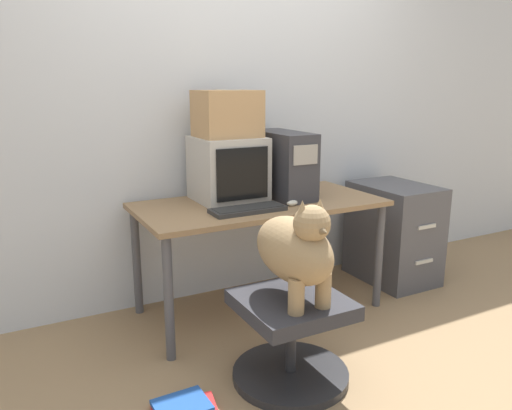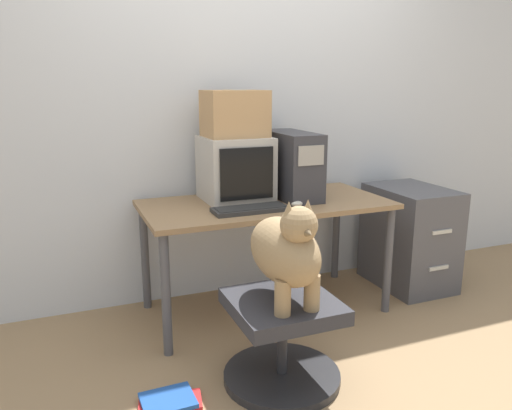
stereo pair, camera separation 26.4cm
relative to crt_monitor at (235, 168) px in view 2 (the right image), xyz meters
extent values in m
plane|color=#937551|center=(0.15, -0.49, -0.89)|extent=(12.00, 12.00, 0.00)
cube|color=silver|center=(0.15, 0.29, 0.41)|extent=(8.00, 0.05, 2.60)
cube|color=olive|center=(0.15, -0.13, -0.21)|extent=(1.48, 0.72, 0.03)
cylinder|color=#4C4C51|center=(-0.54, -0.44, -0.56)|extent=(0.05, 0.05, 0.67)
cylinder|color=#4C4C51|center=(0.83, -0.44, -0.56)|extent=(0.05, 0.05, 0.67)
cylinder|color=#4C4C51|center=(-0.54, 0.18, -0.56)|extent=(0.05, 0.05, 0.67)
cylinder|color=#4C4C51|center=(0.83, 0.18, -0.56)|extent=(0.05, 0.05, 0.67)
cube|color=#B7B2A8|center=(0.00, 0.00, 0.00)|extent=(0.39, 0.39, 0.39)
cube|color=black|center=(0.00, -0.20, 0.00)|extent=(0.32, 0.01, 0.30)
cube|color=#333338|center=(0.35, -0.06, 0.01)|extent=(0.22, 0.50, 0.41)
cube|color=#9E998E|center=(0.35, -0.32, 0.10)|extent=(0.16, 0.01, 0.11)
cube|color=#2D2D2D|center=(-0.03, -0.31, -0.18)|extent=(0.42, 0.16, 0.02)
cube|color=#292928|center=(-0.03, -0.31, -0.17)|extent=(0.39, 0.13, 0.00)
ellipsoid|color=beige|center=(0.27, -0.31, -0.18)|extent=(0.07, 0.04, 0.03)
cylinder|color=#262628|center=(-0.09, -0.88, -0.87)|extent=(0.56, 0.56, 0.04)
cylinder|color=#262628|center=(-0.09, -0.88, -0.70)|extent=(0.05, 0.05, 0.31)
cube|color=#2D2D33|center=(-0.09, -0.88, -0.51)|extent=(0.48, 0.48, 0.07)
ellipsoid|color=#9E7F56|center=(-0.09, -0.89, -0.23)|extent=(0.26, 0.52, 0.30)
cylinder|color=#9E7F56|center=(-0.16, -1.03, -0.39)|extent=(0.07, 0.07, 0.16)
cylinder|color=#9E7F56|center=(-0.01, -1.03, -0.39)|extent=(0.07, 0.07, 0.16)
sphere|color=#9E7F56|center=(-0.09, -1.03, -0.07)|extent=(0.16, 0.16, 0.16)
cone|color=brown|center=(-0.09, -1.10, -0.09)|extent=(0.07, 0.08, 0.07)
cone|color=#9E7F56|center=(-0.13, -1.02, 0.00)|extent=(0.06, 0.06, 0.07)
cone|color=#9E7F56|center=(-0.04, -1.02, 0.00)|extent=(0.06, 0.06, 0.07)
torus|color=red|center=(-0.09, -1.01, -0.13)|extent=(0.12, 0.12, 0.02)
cube|color=#4C4C51|center=(1.24, -0.13, -0.54)|extent=(0.44, 0.60, 0.70)
cube|color=beige|center=(1.24, -0.44, -0.42)|extent=(0.15, 0.01, 0.02)
cube|color=beige|center=(1.24, -0.44, -0.67)|extent=(0.15, 0.01, 0.02)
cube|color=tan|center=(0.00, 0.00, 0.33)|extent=(0.35, 0.29, 0.27)
cube|color=beige|center=(0.00, 0.00, 0.47)|extent=(0.04, 0.29, 0.00)
cube|color=red|center=(-0.63, -0.87, -0.88)|extent=(0.30, 0.20, 0.02)
cube|color=#1E4C9E|center=(-0.64, -0.88, -0.86)|extent=(0.24, 0.19, 0.02)
camera|label=1|loc=(-1.25, -2.71, 0.51)|focal=35.00mm
camera|label=2|loc=(-1.01, -2.83, 0.51)|focal=35.00mm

